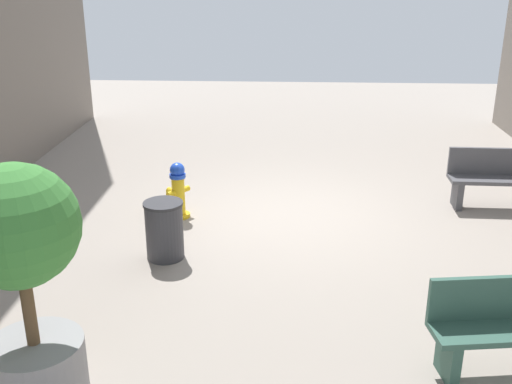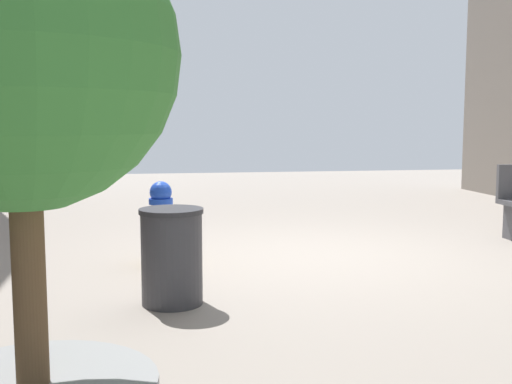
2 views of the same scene
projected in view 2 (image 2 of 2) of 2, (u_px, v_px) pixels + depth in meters
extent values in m
plane|color=gray|center=(316.00, 256.00, 6.95)|extent=(23.40, 23.40, 0.00)
cylinder|color=gold|center=(162.00, 263.00, 6.47)|extent=(0.34, 0.34, 0.05)
cylinder|color=gold|center=(161.00, 233.00, 6.44)|extent=(0.20, 0.20, 0.60)
cylinder|color=blue|center=(161.00, 201.00, 6.40)|extent=(0.25, 0.25, 0.06)
sphere|color=blue|center=(161.00, 192.00, 6.39)|extent=(0.23, 0.23, 0.23)
cylinder|color=gold|center=(152.00, 228.00, 6.30)|extent=(0.15, 0.16, 0.09)
cylinder|color=gold|center=(170.00, 224.00, 6.55)|extent=(0.15, 0.16, 0.09)
cylinder|color=gold|center=(149.00, 228.00, 6.51)|extent=(0.18, 0.18, 0.12)
cylinder|color=brown|center=(29.00, 269.00, 2.08)|extent=(0.11, 0.11, 0.80)
sphere|color=#3D8438|center=(20.00, 52.00, 2.00)|extent=(1.04, 1.04, 1.04)
cylinder|color=#38383D|center=(172.00, 259.00, 5.07)|extent=(0.50, 0.50, 0.75)
cylinder|color=#2C2C30|center=(171.00, 211.00, 5.03)|extent=(0.52, 0.52, 0.04)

